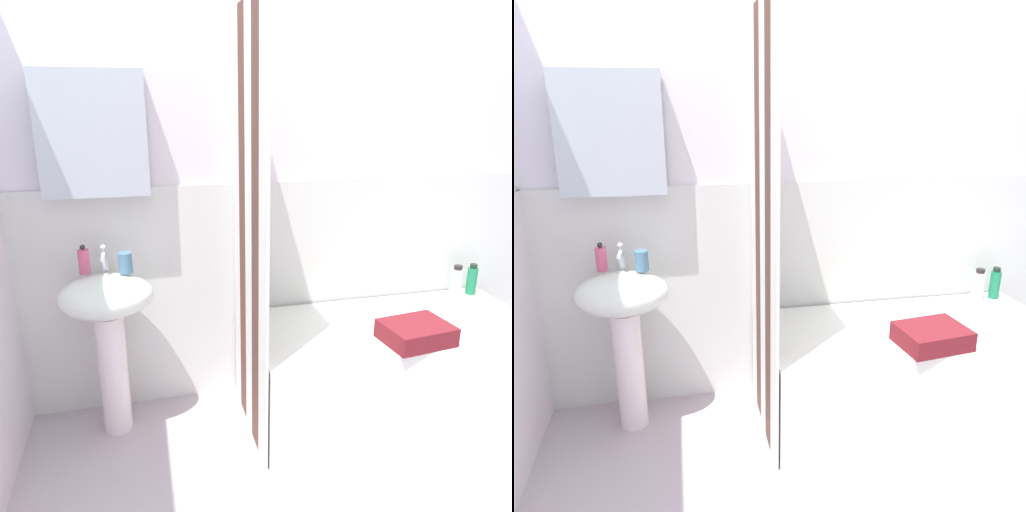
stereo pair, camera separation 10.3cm
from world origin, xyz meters
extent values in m
cube|color=white|center=(0.00, 1.27, 1.20)|extent=(3.60, 0.05, 2.40)
cube|color=silver|center=(0.00, 1.24, 0.60)|extent=(3.60, 0.02, 1.20)
cube|color=silver|center=(-1.09, 1.18, 1.46)|extent=(0.48, 0.12, 0.56)
cylinder|color=white|center=(-1.09, 1.03, 0.31)|extent=(0.14, 0.14, 0.63)
ellipsoid|color=white|center=(-1.09, 1.03, 0.73)|extent=(0.44, 0.34, 0.20)
cylinder|color=silver|center=(-1.09, 1.13, 0.85)|extent=(0.03, 0.03, 0.05)
cylinder|color=silver|center=(-1.09, 1.08, 0.91)|extent=(0.02, 0.10, 0.02)
sphere|color=silver|center=(-1.09, 1.13, 0.94)|extent=(0.03, 0.03, 0.03)
cylinder|color=#CE4F74|center=(-1.18, 1.09, 0.89)|extent=(0.05, 0.05, 0.12)
sphere|color=#242A30|center=(-1.18, 1.09, 0.96)|extent=(0.02, 0.02, 0.02)
cylinder|color=teal|center=(-0.99, 1.06, 0.88)|extent=(0.06, 0.06, 0.10)
cube|color=white|center=(0.33, 0.89, 0.25)|extent=(1.49, 0.66, 0.50)
cube|color=white|center=(-0.43, 0.62, 1.00)|extent=(0.01, 0.13, 2.00)
cube|color=brown|center=(-0.43, 0.76, 1.00)|extent=(0.01, 0.13, 2.00)
cube|color=white|center=(-0.43, 0.89, 1.00)|extent=(0.01, 0.13, 2.00)
cube|color=brown|center=(-0.43, 1.02, 1.00)|extent=(0.01, 0.13, 2.00)
cube|color=white|center=(-0.43, 1.15, 1.00)|extent=(0.01, 0.13, 2.00)
cylinder|color=#1C7F52|center=(0.97, 1.14, 0.58)|extent=(0.06, 0.06, 0.16)
cylinder|color=black|center=(0.97, 1.14, 0.67)|extent=(0.04, 0.04, 0.02)
cylinder|color=white|center=(0.86, 1.13, 0.58)|extent=(0.07, 0.07, 0.17)
cylinder|color=#292221|center=(0.86, 1.13, 0.68)|extent=(0.05, 0.05, 0.02)
cube|color=maroon|center=(0.33, 0.67, 0.55)|extent=(0.34, 0.28, 0.09)
camera|label=1|loc=(-0.90, -1.20, 1.61)|focal=34.36mm
camera|label=2|loc=(-0.80, -1.22, 1.61)|focal=34.36mm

